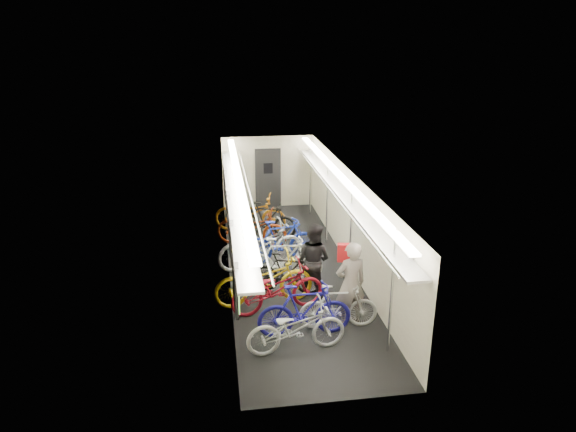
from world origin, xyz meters
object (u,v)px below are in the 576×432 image
object	(u,v)px
backpack	(344,253)
bicycle_1	(305,310)
bicycle_0	(296,328)
passenger_near	(351,284)
passenger_mid	(313,259)

from	to	relation	value
backpack	bicycle_1	bearing A→B (deg)	-125.13
bicycle_0	bicycle_1	size ratio (longest dim) A/B	1.01
bicycle_0	passenger_near	bearing A→B (deg)	-62.11
bicycle_0	bicycle_1	bearing A→B (deg)	-31.75
bicycle_0	passenger_mid	size ratio (longest dim) A/B	1.09
bicycle_1	backpack	world-z (taller)	backpack
passenger_mid	backpack	bearing A→B (deg)	165.73
bicycle_0	passenger_near	size ratio (longest dim) A/B	1.05
passenger_mid	backpack	world-z (taller)	passenger_mid
bicycle_0	bicycle_1	xyz separation A→B (m)	(0.24, 0.49, 0.06)
passenger_near	bicycle_0	bearing A→B (deg)	22.71
backpack	passenger_mid	bearing A→B (deg)	134.50
passenger_near	bicycle_1	bearing A→B (deg)	6.96
bicycle_0	passenger_near	distance (m)	1.50
bicycle_1	backpack	size ratio (longest dim) A/B	4.78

